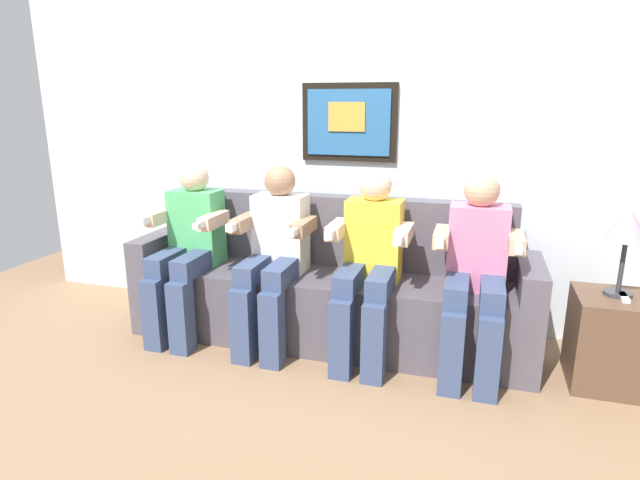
# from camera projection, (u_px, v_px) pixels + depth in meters

# --- Properties ---
(ground_plane) EXTENTS (6.37, 6.37, 0.00)m
(ground_plane) POSITION_uv_depth(u_px,v_px,m) (313.00, 360.00, 3.08)
(ground_plane) COLOR #8C6B4C
(back_wall_assembly) EXTENTS (4.90, 0.10, 2.60)m
(back_wall_assembly) POSITION_uv_depth(u_px,v_px,m) (347.00, 130.00, 3.45)
(back_wall_assembly) COLOR silver
(back_wall_assembly) RESTS_ON ground_plane
(couch) EXTENTS (2.50, 0.58, 0.90)m
(couch) POSITION_uv_depth(u_px,v_px,m) (328.00, 292.00, 3.30)
(couch) COLOR #514C56
(couch) RESTS_ON ground_plane
(person_leftmost) EXTENTS (0.46, 0.56, 1.11)m
(person_leftmost) POSITION_uv_depth(u_px,v_px,m) (188.00, 244.00, 3.32)
(person_leftmost) COLOR #4CB266
(person_leftmost) RESTS_ON ground_plane
(person_left_center) EXTENTS (0.46, 0.56, 1.11)m
(person_left_center) POSITION_uv_depth(u_px,v_px,m) (274.00, 251.00, 3.15)
(person_left_center) COLOR white
(person_left_center) RESTS_ON ground_plane
(person_right_center) EXTENTS (0.46, 0.56, 1.11)m
(person_right_center) POSITION_uv_depth(u_px,v_px,m) (369.00, 259.00, 2.99)
(person_right_center) COLOR yellow
(person_right_center) RESTS_ON ground_plane
(person_rightmost) EXTENTS (0.46, 0.56, 1.11)m
(person_rightmost) POSITION_uv_depth(u_px,v_px,m) (476.00, 268.00, 2.82)
(person_rightmost) COLOR pink
(person_rightmost) RESTS_ON ground_plane
(side_table_right) EXTENTS (0.40, 0.40, 0.50)m
(side_table_right) POSITION_uv_depth(u_px,v_px,m) (611.00, 341.00, 2.77)
(side_table_right) COLOR brown
(side_table_right) RESTS_ON ground_plane
(table_lamp) EXTENTS (0.22, 0.22, 0.46)m
(table_lamp) POSITION_uv_depth(u_px,v_px,m) (628.00, 229.00, 2.64)
(table_lamp) COLOR #333338
(table_lamp) RESTS_ON side_table_right
(spare_remote_on_table) EXTENTS (0.04, 0.13, 0.02)m
(spare_remote_on_table) POSITION_uv_depth(u_px,v_px,m) (624.00, 297.00, 2.67)
(spare_remote_on_table) COLOR white
(spare_remote_on_table) RESTS_ON side_table_right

